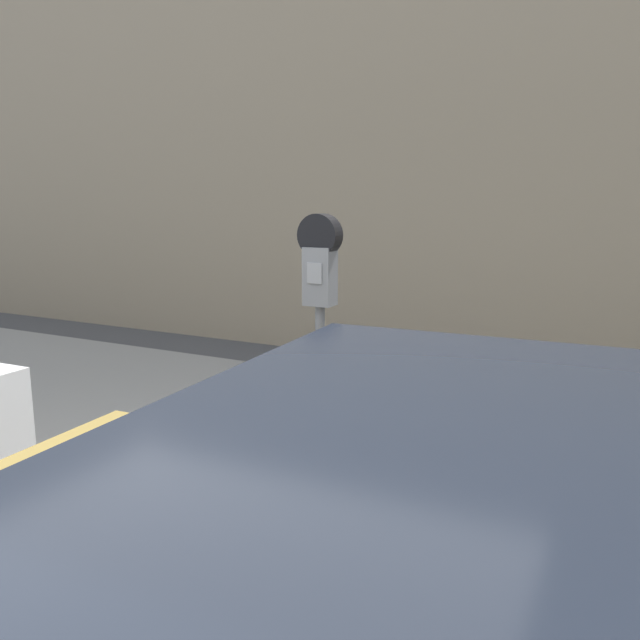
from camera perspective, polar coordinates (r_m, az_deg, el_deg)
sidewalk at (r=4.45m, az=5.38°, el=-11.53°), size 24.00×2.80×0.11m
building_facade at (r=6.96m, az=15.23°, el=24.73°), size 24.00×0.30×6.93m
parking_meter at (r=3.36m, az=-0.00°, el=2.78°), size 0.23×0.13×1.56m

